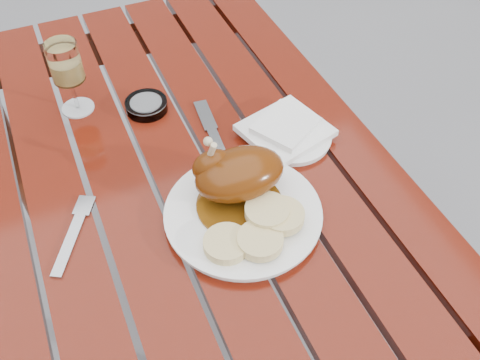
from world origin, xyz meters
The scene contains 11 objects.
ground centered at (0.00, 0.00, 0.00)m, with size 60.00×60.00×0.00m, color slate.
table centered at (0.00, 0.00, 0.38)m, with size 0.80×1.20×0.75m, color maroon.
dinner_plate centered at (0.07, -0.20, 0.76)m, with size 0.28×0.28×0.02m, color white.
roast_duck centered at (0.07, -0.15, 0.81)m, with size 0.17×0.16×0.12m.
bread_dumplings centered at (0.07, -0.25, 0.78)m, with size 0.19×0.12×0.03m.
wine_glass centered at (-0.14, 0.22, 0.83)m, with size 0.07×0.07×0.16m, color tan.
side_plate centered at (0.24, -0.05, 0.76)m, with size 0.16×0.16×0.01m, color white.
napkin centered at (0.23, -0.04, 0.77)m, with size 0.16×0.15×0.01m, color white.
ashtray centered at (-0.01, 0.16, 0.76)m, with size 0.09×0.09×0.02m, color #B2B7BC.
fork centered at (-0.22, -0.12, 0.75)m, with size 0.02×0.16×0.01m, color gray.
knife centered at (0.09, -0.01, 0.75)m, with size 0.02×0.21×0.01m, color gray.
Camera 1 is at (-0.17, -0.74, 1.50)m, focal length 40.00 mm.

